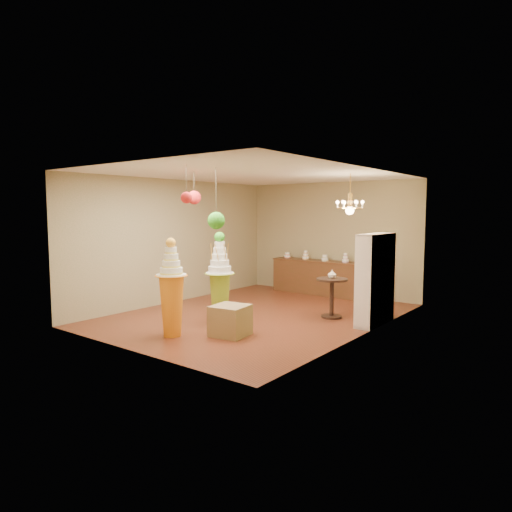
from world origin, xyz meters
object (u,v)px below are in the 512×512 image
Objects in this scene: pedestal_orange at (172,297)px; sideboard at (325,277)px; pedestal_green at (220,286)px; round_table at (332,292)px.

sideboard is (0.19, 5.22, -0.23)m from pedestal_orange.
pedestal_green is at bearing 84.86° from pedestal_orange.
pedestal_green reaches higher than round_table.
pedestal_green is 4.07m from sideboard.
pedestal_orange is 5.23m from sideboard.
sideboard reaches higher than round_table.
round_table is at bearing -57.65° from sideboard.
round_table is at bearing 51.32° from pedestal_green.
round_table is (1.40, -2.21, 0.06)m from sideboard.
pedestal_green reaches higher than pedestal_orange.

